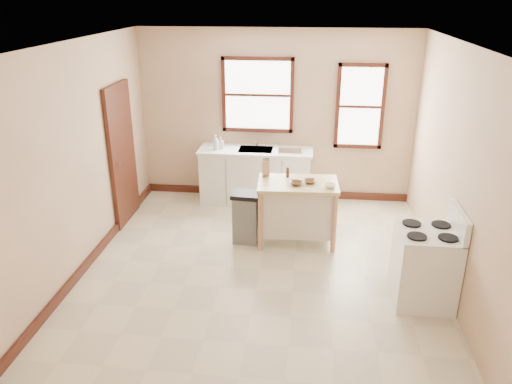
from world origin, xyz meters
The scene contains 23 objects.
floor centered at (0.00, 0.00, 0.00)m, with size 5.00×5.00×0.00m, color beige.
ceiling centered at (0.00, 0.00, 2.80)m, with size 5.00×5.00×0.00m, color white.
wall_back centered at (0.00, 2.50, 1.40)m, with size 4.50×0.04×2.80m, color #D8B28E.
wall_left centered at (-2.25, 0.00, 1.40)m, with size 0.04×5.00×2.80m, color #D8B28E.
wall_right centered at (2.25, 0.00, 1.40)m, with size 0.04×5.00×2.80m, color #D8B28E.
window_main centered at (-0.30, 2.48, 1.75)m, with size 1.17×0.06×1.22m, color #3E1511, non-canonical shape.
window_side centered at (1.35, 2.48, 1.60)m, with size 0.77×0.06×1.37m, color #3E1511, non-canonical shape.
door_left centered at (-2.21, 1.30, 1.05)m, with size 0.06×0.90×2.10m, color #3E1511.
baseboard_back centered at (0.00, 2.47, 0.06)m, with size 4.50×0.04×0.12m, color #3E1511.
baseboard_left centered at (-2.22, 0.00, 0.06)m, with size 0.04×5.00×0.12m, color #3E1511.
sink_counter centered at (-0.30, 2.20, 0.46)m, with size 1.86×0.62×0.92m, color white, non-canonical shape.
faucet centered at (-0.30, 2.38, 1.03)m, with size 0.03×0.03×0.22m, color silver.
soap_bottle_a centered at (-0.94, 2.11, 1.04)m, with size 0.09×0.09×0.24m, color #B2B2B2.
soap_bottle_b centered at (-0.87, 2.19, 1.01)m, with size 0.08×0.08×0.18m, color #B2B2B2.
dish_rack centered at (0.27, 2.14, 0.97)m, with size 0.39×0.29×0.10m, color silver, non-canonical shape.
kitchen_island centered at (0.43, 0.84, 0.45)m, with size 1.09×0.69×0.89m, color tan, non-canonical shape.
knife_block centered at (-0.03, 1.06, 0.99)m, with size 0.10×0.10×0.20m, color tan, non-canonical shape.
pepper_grinder centered at (0.28, 1.03, 0.97)m, with size 0.04×0.04×0.15m, color #482613.
bowl_a centered at (0.41, 0.75, 0.91)m, with size 0.18×0.18×0.04m, color brown.
bowl_b centered at (0.60, 0.83, 0.91)m, with size 0.17×0.17×0.04m, color brown.
bowl_c centered at (0.86, 0.70, 0.92)m, with size 0.15×0.15×0.05m, color white.
trash_bin centered at (-0.27, 0.74, 0.37)m, with size 0.38×0.32×0.75m, color slate, non-canonical shape.
gas_stove centered at (1.92, -0.46, 0.57)m, with size 0.71×0.71×1.14m, color white, non-canonical shape.
Camera 1 is at (0.56, -5.55, 3.34)m, focal length 35.00 mm.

